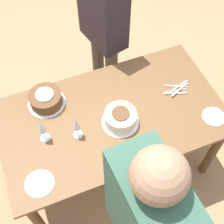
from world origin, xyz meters
name	(u,v)px	position (x,y,z in m)	size (l,w,h in m)	color
ground_plane	(112,161)	(0.00, 0.00, 0.00)	(12.00, 12.00, 0.00)	#A87F56
dining_table	(112,124)	(0.00, 0.00, 0.65)	(1.59, 0.89, 0.76)	brown
cake_center_white	(120,118)	(-0.03, 0.07, 0.82)	(0.26, 0.26, 0.12)	white
cake_front_chocolate	(46,99)	(0.40, -0.28, 0.81)	(0.27, 0.27, 0.11)	white
wine_glass_near	(76,124)	(0.27, 0.06, 0.91)	(0.07, 0.07, 0.22)	silver
wine_glass_far	(41,127)	(0.48, 0.00, 0.91)	(0.07, 0.07, 0.22)	silver
dessert_plate_left	(214,117)	(-0.66, 0.27, 0.76)	(0.16, 0.16, 0.01)	white
dessert_plate_right	(40,183)	(0.60, 0.30, 0.76)	(0.18, 0.18, 0.01)	white
fork_pile	(177,89)	(-0.54, -0.04, 0.77)	(0.22, 0.13, 0.02)	silver
person_cutting	(103,21)	(-0.21, -0.72, 0.98)	(0.31, 0.44, 1.62)	#4C4238
person_watching	(143,224)	(0.16, 0.81, 1.08)	(0.24, 0.41, 1.78)	#232328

